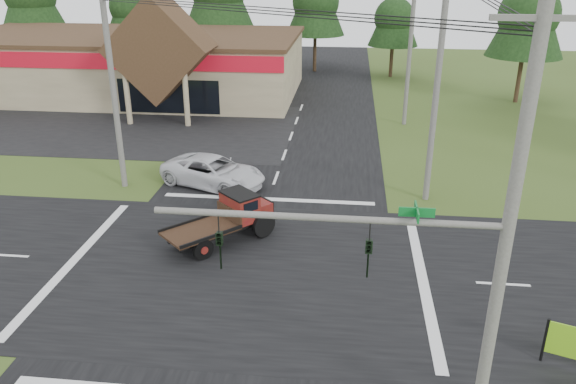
# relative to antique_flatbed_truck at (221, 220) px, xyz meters

# --- Properties ---
(ground) EXTENTS (120.00, 120.00, 0.00)m
(ground) POSITION_rel_antique_flatbed_truck_xyz_m (1.34, -2.24, -1.04)
(ground) COLOR #394C1B
(ground) RESTS_ON ground
(road_ns) EXTENTS (12.00, 120.00, 0.02)m
(road_ns) POSITION_rel_antique_flatbed_truck_xyz_m (1.34, -2.24, -1.03)
(road_ns) COLOR black
(road_ns) RESTS_ON ground
(road_ew) EXTENTS (120.00, 12.00, 0.02)m
(road_ew) POSITION_rel_antique_flatbed_truck_xyz_m (1.34, -2.24, -1.03)
(road_ew) COLOR black
(road_ew) RESTS_ON ground
(parking_apron) EXTENTS (28.00, 14.00, 0.02)m
(parking_apron) POSITION_rel_antique_flatbed_truck_xyz_m (-12.66, 16.76, -1.02)
(parking_apron) COLOR black
(parking_apron) RESTS_ON ground
(cvs_building) EXTENTS (30.40, 18.20, 9.19)m
(cvs_building) POSITION_rel_antique_flatbed_truck_xyz_m (-14.36, 27.32, 1.74)
(cvs_building) COLOR gray
(cvs_building) RESTS_ON ground
(traffic_signal_mast) EXTENTS (8.12, 0.24, 7.00)m
(traffic_signal_mast) POSITION_rel_antique_flatbed_truck_xyz_m (7.16, -9.74, 3.39)
(traffic_signal_mast) COLOR #595651
(traffic_signal_mast) RESTS_ON ground
(utility_pole_nr) EXTENTS (2.00, 0.30, 11.00)m
(utility_pole_nr) POSITION_rel_antique_flatbed_truck_xyz_m (8.84, -9.74, 4.60)
(utility_pole_nr) COLOR #595651
(utility_pole_nr) RESTS_ON ground
(utility_pole_nw) EXTENTS (2.00, 0.30, 10.50)m
(utility_pole_nw) POSITION_rel_antique_flatbed_truck_xyz_m (-6.66, 5.76, 4.35)
(utility_pole_nw) COLOR #595651
(utility_pole_nw) RESTS_ON ground
(utility_pole_ne) EXTENTS (2.00, 0.30, 11.50)m
(utility_pole_ne) POSITION_rel_antique_flatbed_truck_xyz_m (9.34, 5.76, 4.85)
(utility_pole_ne) COLOR #595651
(utility_pole_ne) RESTS_ON ground
(utility_pole_n) EXTENTS (2.00, 0.30, 11.20)m
(utility_pole_n) POSITION_rel_antique_flatbed_truck_xyz_m (9.34, 19.76, 4.70)
(utility_pole_n) COLOR #595651
(utility_pole_n) RESTS_ON ground
(tree_row_b) EXTENTS (5.60, 5.60, 10.10)m
(tree_row_b) POSITION_rel_antique_flatbed_truck_xyz_m (-18.66, 39.76, 5.67)
(tree_row_b) COLOR #332316
(tree_row_b) RESTS_ON ground
(tree_row_d) EXTENTS (6.16, 6.16, 11.11)m
(tree_row_d) POSITION_rel_antique_flatbed_truck_xyz_m (1.34, 39.76, 6.34)
(tree_row_d) COLOR #332316
(tree_row_d) RESTS_ON ground
(tree_row_e) EXTENTS (5.04, 5.04, 9.09)m
(tree_row_e) POSITION_rel_antique_flatbed_truck_xyz_m (9.34, 37.76, 4.99)
(tree_row_e) COLOR #332316
(tree_row_e) RESTS_ON ground
(tree_side_ne) EXTENTS (6.16, 6.16, 11.11)m
(tree_side_ne) POSITION_rel_antique_flatbed_truck_xyz_m (19.34, 27.76, 6.34)
(tree_side_ne) COLOR #332316
(tree_side_ne) RESTS_ON ground
(antique_flatbed_truck) EXTENTS (4.81, 4.89, 2.08)m
(antique_flatbed_truck) POSITION_rel_antique_flatbed_truck_xyz_m (0.00, 0.00, 0.00)
(antique_flatbed_truck) COLOR #5C0D14
(antique_flatbed_truck) RESTS_ON ground
(white_pickup) EXTENTS (6.31, 4.61, 1.59)m
(white_pickup) POSITION_rel_antique_flatbed_truck_xyz_m (-1.85, 6.34, -0.24)
(white_pickup) COLOR silver
(white_pickup) RESTS_ON ground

